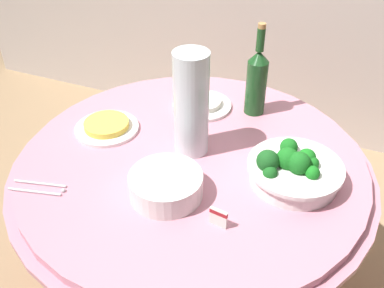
{
  "coord_description": "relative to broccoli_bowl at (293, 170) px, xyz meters",
  "views": [
    {
      "loc": [
        0.42,
        -1.01,
        1.6
      ],
      "look_at": [
        0.0,
        0.0,
        0.79
      ],
      "focal_mm": 40.72,
      "sensor_mm": 36.0,
      "label": 1
    }
  ],
  "objects": [
    {
      "name": "food_plate_rice",
      "position": [
        -0.4,
        0.29,
        -0.03
      ],
      "size": [
        0.22,
        0.22,
        0.03
      ],
      "color": "white",
      "rests_on": "buffet_table"
    },
    {
      "name": "serving_tongs",
      "position": [
        -0.67,
        -0.32,
        -0.04
      ],
      "size": [
        0.17,
        0.08,
        0.01
      ],
      "color": "silver",
      "rests_on": "buffet_table"
    },
    {
      "name": "wine_bottle",
      "position": [
        -0.21,
        0.33,
        0.09
      ],
      "size": [
        0.07,
        0.07,
        0.34
      ],
      "color": "#1A471E",
      "rests_on": "buffet_table"
    },
    {
      "name": "food_plate_fried_egg",
      "position": [
        -0.65,
        0.02,
        -0.03
      ],
      "size": [
        0.22,
        0.22,
        0.03
      ],
      "color": "white",
      "rests_on": "buffet_table"
    },
    {
      "name": "broccoli_bowl",
      "position": [
        0.0,
        0.0,
        0.0
      ],
      "size": [
        0.28,
        0.28,
        0.12
      ],
      "color": "white",
      "rests_on": "buffet_table"
    },
    {
      "name": "buffet_table",
      "position": [
        -0.32,
        -0.01,
        -0.41
      ],
      "size": [
        1.16,
        1.16,
        0.74
      ],
      "color": "maroon",
      "rests_on": "ground_plane"
    },
    {
      "name": "label_placard_front",
      "position": [
        -0.14,
        -0.25,
        -0.01
      ],
      "size": [
        0.05,
        0.02,
        0.05
      ],
      "color": "white",
      "rests_on": "buffet_table"
    },
    {
      "name": "decorative_fruit_vase",
      "position": [
        -0.34,
        0.03,
        0.11
      ],
      "size": [
        0.11,
        0.11,
        0.34
      ],
      "color": "silver",
      "rests_on": "buffet_table"
    },
    {
      "name": "plate_stack",
      "position": [
        -0.32,
        -0.2,
        -0.01
      ],
      "size": [
        0.21,
        0.21,
        0.07
      ],
      "color": "white",
      "rests_on": "buffet_table"
    }
  ]
}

